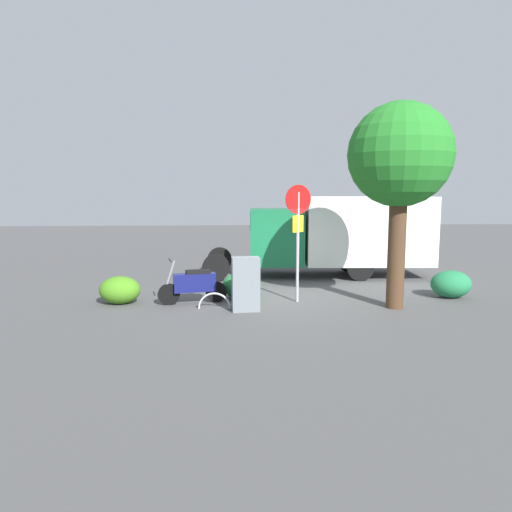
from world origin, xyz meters
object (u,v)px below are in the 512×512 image
object	(u,v)px
box_truck_near	(338,232)
utility_cabinet	(246,284)
motorcycle	(194,284)
stop_sign	(298,225)
street_tree	(400,158)
bike_rack_hoop	(215,309)

from	to	relation	value
box_truck_near	utility_cabinet	xyz separation A→B (m)	(3.44, 4.85, -0.89)
motorcycle	stop_sign	xyz separation A→B (m)	(-2.75, -0.01, 1.56)
street_tree	utility_cabinet	bearing A→B (deg)	1.04
box_truck_near	bike_rack_hoop	distance (m)	6.46
motorcycle	utility_cabinet	bearing A→B (deg)	134.74
box_truck_near	stop_sign	distance (m)	4.47
street_tree	box_truck_near	bearing A→B (deg)	-85.69
motorcycle	utility_cabinet	size ratio (longest dim) A/B	1.34
bike_rack_hoop	box_truck_near	bearing A→B (deg)	-132.35
box_truck_near	street_tree	distance (m)	5.27
box_truck_near	motorcycle	xyz separation A→B (m)	(4.77, 3.97, -1.04)
stop_sign	bike_rack_hoop	xyz separation A→B (m)	(2.20, 0.67, -2.08)
motorcycle	bike_rack_hoop	distance (m)	1.00
motorcycle	street_tree	bearing A→B (deg)	159.26
stop_sign	utility_cabinet	xyz separation A→B (m)	(1.42, 0.89, -1.41)
utility_cabinet	motorcycle	bearing A→B (deg)	-33.49
utility_cabinet	street_tree	bearing A→B (deg)	-178.96
bike_rack_hoop	motorcycle	bearing A→B (deg)	-50.31
box_truck_near	utility_cabinet	world-z (taller)	box_truck_near
street_tree	bike_rack_hoop	xyz separation A→B (m)	(4.58, -0.15, -3.76)
bike_rack_hoop	utility_cabinet	bearing A→B (deg)	164.40
motorcycle	bike_rack_hoop	xyz separation A→B (m)	(-0.55, 0.66, -0.52)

